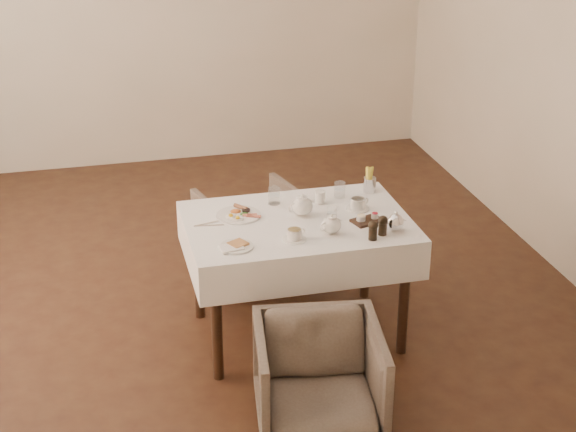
# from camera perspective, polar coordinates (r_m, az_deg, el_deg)

# --- Properties ---
(table) EXTENTS (1.28, 0.88, 0.75)m
(table) POSITION_cam_1_polar(r_m,az_deg,el_deg) (5.08, 0.62, -1.49)
(table) COLOR black
(table) RESTS_ON ground
(armchair_near) EXTENTS (0.71, 0.72, 0.58)m
(armchair_near) POSITION_cam_1_polar(r_m,az_deg,el_deg) (4.48, 2.02, -10.59)
(armchair_near) COLOR #50443B
(armchair_near) RESTS_ON ground
(armchair_far) EXTENTS (0.79, 0.80, 0.60)m
(armchair_far) POSITION_cam_1_polar(r_m,az_deg,el_deg) (5.93, -2.21, -1.16)
(armchair_far) COLOR #50443B
(armchair_far) RESTS_ON ground
(breakfast_plate) EXTENTS (0.26, 0.26, 0.03)m
(breakfast_plate) POSITION_cam_1_polar(r_m,az_deg,el_deg) (5.10, -3.20, 0.12)
(breakfast_plate) COLOR white
(breakfast_plate) RESTS_ON table
(side_plate) EXTENTS (0.19, 0.18, 0.02)m
(side_plate) POSITION_cam_1_polar(r_m,az_deg,el_deg) (4.72, -3.42, -1.98)
(side_plate) COLOR white
(side_plate) RESTS_ON table
(teapot_centre) EXTENTS (0.20, 0.17, 0.14)m
(teapot_centre) POSITION_cam_1_polar(r_m,az_deg,el_deg) (5.07, 0.92, 0.74)
(teapot_centre) COLOR white
(teapot_centre) RESTS_ON table
(teapot_front) EXTENTS (0.18, 0.17, 0.12)m
(teapot_front) POSITION_cam_1_polar(r_m,az_deg,el_deg) (4.86, 2.82, -0.49)
(teapot_front) COLOR white
(teapot_front) RESTS_ON table
(creamer) EXTENTS (0.07, 0.07, 0.07)m
(creamer) POSITION_cam_1_polar(r_m,az_deg,el_deg) (5.25, 2.09, 1.25)
(creamer) COLOR white
(creamer) RESTS_ON table
(teacup_near) EXTENTS (0.13, 0.13, 0.06)m
(teacup_near) POSITION_cam_1_polar(r_m,az_deg,el_deg) (4.79, 0.42, -1.24)
(teacup_near) COLOR white
(teacup_near) RESTS_ON table
(teacup_far) EXTENTS (0.14, 0.14, 0.07)m
(teacup_far) POSITION_cam_1_polar(r_m,az_deg,el_deg) (5.18, 4.53, 0.76)
(teacup_far) COLOR white
(teacup_far) RESTS_ON table
(glass_left) EXTENTS (0.09, 0.09, 0.10)m
(glass_left) POSITION_cam_1_polar(r_m,az_deg,el_deg) (5.23, -0.91, 1.32)
(glass_left) COLOR silver
(glass_left) RESTS_ON table
(glass_mid) EXTENTS (0.07, 0.07, 0.09)m
(glass_mid) POSITION_cam_1_polar(r_m,az_deg,el_deg) (5.03, 2.84, 0.18)
(glass_mid) COLOR silver
(glass_mid) RESTS_ON table
(glass_right) EXTENTS (0.09, 0.09, 0.09)m
(glass_right) POSITION_cam_1_polar(r_m,az_deg,el_deg) (5.34, 3.36, 1.71)
(glass_right) COLOR silver
(glass_right) RESTS_ON table
(condiment_board) EXTENTS (0.20, 0.16, 0.04)m
(condiment_board) POSITION_cam_1_polar(r_m,az_deg,el_deg) (5.03, 5.13, -0.24)
(condiment_board) COLOR black
(condiment_board) RESTS_ON table
(pepper_mill_left) EXTENTS (0.07, 0.07, 0.11)m
(pepper_mill_left) POSITION_cam_1_polar(r_m,az_deg,el_deg) (4.81, 5.51, -0.92)
(pepper_mill_left) COLOR black
(pepper_mill_left) RESTS_ON table
(pepper_mill_right) EXTENTS (0.07, 0.07, 0.11)m
(pepper_mill_right) POSITION_cam_1_polar(r_m,az_deg,el_deg) (4.87, 6.14, -0.59)
(pepper_mill_right) COLOR black
(pepper_mill_right) RESTS_ON table
(silver_pot) EXTENTS (0.14, 0.12, 0.12)m
(silver_pot) POSITION_cam_1_polar(r_m,az_deg,el_deg) (4.92, 6.95, -0.33)
(silver_pot) COLOR white
(silver_pot) RESTS_ON table
(fries_cup) EXTENTS (0.08, 0.08, 0.16)m
(fries_cup) POSITION_cam_1_polar(r_m,az_deg,el_deg) (5.42, 5.31, 2.29)
(fries_cup) COLOR silver
(fries_cup) RESTS_ON table
(cutlery_fork) EXTENTS (0.18, 0.06, 0.00)m
(cutlery_fork) POSITION_cam_1_polar(r_m,az_deg,el_deg) (5.02, -5.08, -0.45)
(cutlery_fork) COLOR silver
(cutlery_fork) RESTS_ON table
(cutlery_knife) EXTENTS (0.17, 0.04, 0.00)m
(cutlery_knife) POSITION_cam_1_polar(r_m,az_deg,el_deg) (4.99, -5.13, -0.62)
(cutlery_knife) COLOR silver
(cutlery_knife) RESTS_ON table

